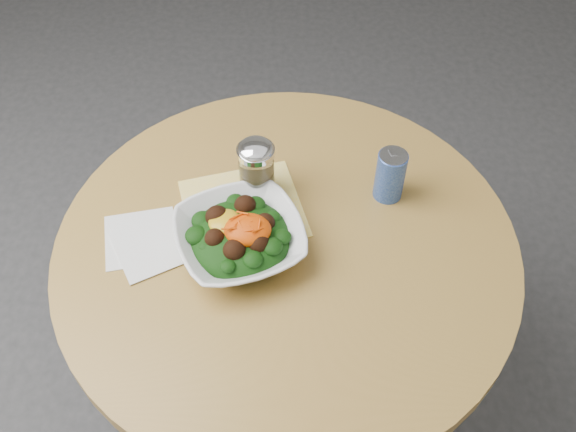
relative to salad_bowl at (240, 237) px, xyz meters
name	(u,v)px	position (x,y,z in m)	size (l,w,h in m)	color
ground	(287,402)	(0.09, 0.02, -0.78)	(6.00, 6.00, 0.00)	#303033
table	(287,297)	(0.09, 0.02, -0.23)	(0.90, 0.90, 0.75)	black
cloth_napkin	(243,208)	(0.00, 0.10, -0.03)	(0.23, 0.21, 0.00)	yellow
paper_napkins	(147,242)	(-0.18, 0.01, -0.03)	(0.20, 0.19, 0.00)	silver
salad_bowl	(240,237)	(0.00, 0.00, 0.00)	(0.31, 0.31, 0.09)	white
fork	(228,238)	(-0.03, 0.02, -0.03)	(0.06, 0.21, 0.00)	black
spice_shaker	(257,169)	(0.03, 0.15, 0.03)	(0.07, 0.07, 0.13)	silver
beverage_can	(390,175)	(0.29, 0.14, 0.02)	(0.06, 0.06, 0.11)	#0D2999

